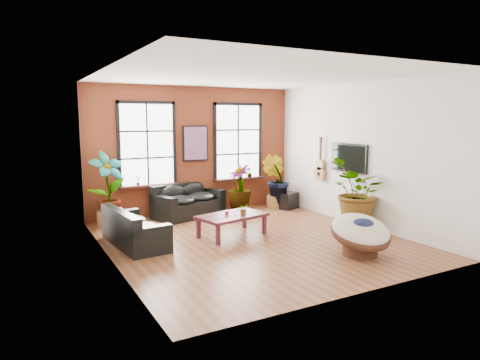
# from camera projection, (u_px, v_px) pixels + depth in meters

# --- Properties ---
(room) EXTENTS (6.04, 6.54, 3.54)m
(room) POSITION_uv_depth(u_px,v_px,m) (250.00, 160.00, 9.19)
(room) COLOR brown
(room) RESTS_ON ground
(sofa_back) EXTENTS (2.12, 1.50, 0.88)m
(sofa_back) POSITION_uv_depth(u_px,v_px,m) (188.00, 201.00, 11.58)
(sofa_back) COLOR black
(sofa_back) RESTS_ON ground
(sofa_left) EXTENTS (1.01, 2.02, 0.77)m
(sofa_left) POSITION_uv_depth(u_px,v_px,m) (133.00, 229.00, 8.90)
(sofa_left) COLOR black
(sofa_left) RESTS_ON ground
(coffee_table) EXTENTS (1.68, 1.18, 0.59)m
(coffee_table) POSITION_uv_depth(u_px,v_px,m) (232.00, 217.00, 9.60)
(coffee_table) COLOR #461922
(coffee_table) RESTS_ON ground
(papasan_chair) EXTENTS (1.36, 1.37, 0.86)m
(papasan_chair) POSITION_uv_depth(u_px,v_px,m) (361.00, 233.00, 8.21)
(papasan_chair) COLOR #412517
(papasan_chair) RESTS_ON ground
(poster) EXTENTS (0.74, 0.06, 0.98)m
(poster) POSITION_uv_depth(u_px,v_px,m) (195.00, 143.00, 11.80)
(poster) COLOR black
(poster) RESTS_ON room
(tv_wall_unit) EXTENTS (0.13, 1.86, 1.20)m
(tv_wall_unit) POSITION_uv_depth(u_px,v_px,m) (340.00, 161.00, 11.00)
(tv_wall_unit) COLOR black
(tv_wall_unit) RESTS_ON room
(media_box) EXTENTS (0.72, 0.66, 0.48)m
(media_box) POSITION_uv_depth(u_px,v_px,m) (287.00, 200.00, 12.58)
(media_box) COLOR black
(media_box) RESTS_ON ground
(pot_back_left) EXTENTS (0.54, 0.54, 0.39)m
(pot_back_left) POSITION_uv_depth(u_px,v_px,m) (108.00, 219.00, 10.49)
(pot_back_left) COLOR olive
(pot_back_left) RESTS_ON ground
(pot_back_right) EXTENTS (0.51, 0.51, 0.37)m
(pot_back_right) POSITION_uv_depth(u_px,v_px,m) (275.00, 202.00, 12.66)
(pot_back_right) COLOR olive
(pot_back_right) RESTS_ON ground
(pot_right_wall) EXTENTS (0.77, 0.77, 0.43)m
(pot_right_wall) POSITION_uv_depth(u_px,v_px,m) (357.00, 221.00, 10.12)
(pot_right_wall) COLOR olive
(pot_right_wall) RESTS_ON ground
(pot_mid) EXTENTS (0.60, 0.60, 0.34)m
(pot_mid) POSITION_uv_depth(u_px,v_px,m) (240.00, 207.00, 11.96)
(pot_mid) COLOR olive
(pot_mid) RESTS_ON ground
(floor_plant_back_left) EXTENTS (1.05, 0.89, 1.70)m
(floor_plant_back_left) POSITION_uv_depth(u_px,v_px,m) (108.00, 186.00, 10.39)
(floor_plant_back_left) COLOR #1C692F
(floor_plant_back_left) RESTS_ON ground
(floor_plant_back_right) EXTENTS (0.98, 1.00, 1.42)m
(floor_plant_back_right) POSITION_uv_depth(u_px,v_px,m) (276.00, 179.00, 12.56)
(floor_plant_back_right) COLOR #1C692F
(floor_plant_back_right) RESTS_ON ground
(floor_plant_right_wall) EXTENTS (1.80, 1.74, 1.53)m
(floor_plant_right_wall) POSITION_uv_depth(u_px,v_px,m) (358.00, 192.00, 10.01)
(floor_plant_right_wall) COLOR #1C692F
(floor_plant_right_wall) RESTS_ON ground
(floor_plant_mid) EXTENTS (0.78, 0.78, 1.23)m
(floor_plant_mid) POSITION_uv_depth(u_px,v_px,m) (239.00, 186.00, 11.89)
(floor_plant_mid) COLOR #1C692F
(floor_plant_mid) RESTS_ON ground
(table_plant) EXTENTS (0.23, 0.20, 0.26)m
(table_plant) POSITION_uv_depth(u_px,v_px,m) (243.00, 209.00, 9.58)
(table_plant) COLOR #1C692F
(table_plant) RESTS_ON coffee_table
(sill_plant_left) EXTENTS (0.17, 0.17, 0.27)m
(sill_plant_left) POSITION_uv_depth(u_px,v_px,m) (138.00, 180.00, 11.11)
(sill_plant_left) COLOR #1C692F
(sill_plant_left) RESTS_ON room
(sill_plant_right) EXTENTS (0.19, 0.19, 0.27)m
(sill_plant_right) POSITION_uv_depth(u_px,v_px,m) (250.00, 173.00, 12.69)
(sill_plant_right) COLOR #1C692F
(sill_plant_right) RESTS_ON room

